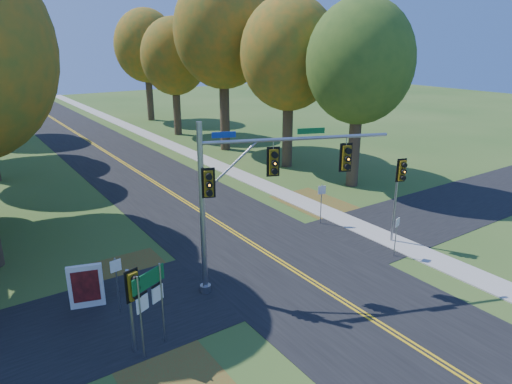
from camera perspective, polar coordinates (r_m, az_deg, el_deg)
ground at (r=20.44m, az=6.65°, el=-10.85°), size 160.00×160.00×0.00m
road_main at (r=20.43m, az=6.65°, el=-10.83°), size 8.00×160.00×0.02m
road_cross at (r=21.78m, az=3.18°, el=-8.75°), size 60.00×6.00×0.02m
centerline_left at (r=20.37m, az=6.43°, el=-10.87°), size 0.10×160.00×0.01m
centerline_right at (r=20.48m, az=6.86°, el=-10.71°), size 0.10×160.00×0.01m
sidewalk_east at (r=24.56m, az=17.74°, el=-6.33°), size 1.60×160.00×0.06m
leaf_patch_w_near at (r=20.67m, az=-15.15°, el=-11.05°), size 4.00×6.00×0.00m
leaf_patch_e at (r=28.65m, az=9.13°, el=-2.10°), size 3.50×8.00×0.00m
tree_e_a at (r=32.24m, az=12.85°, el=15.51°), size 7.20×7.20×12.73m
tree_e_b at (r=36.84m, az=4.18°, el=16.79°), size 7.60×7.60×13.33m
tree_e_c at (r=42.91m, az=-4.12°, el=19.39°), size 8.80×8.80×15.79m
tree_e_d at (r=50.80m, az=-10.17°, el=16.28°), size 7.00×7.00×12.32m
tree_e_e at (r=61.11m, az=-13.54°, el=17.30°), size 7.80×7.80×13.74m
traffic_mast at (r=17.93m, az=-0.67°, el=0.97°), size 7.34×3.09×7.11m
east_signal_pole at (r=23.60m, az=17.52°, el=1.47°), size 0.50×0.60×4.49m
ped_signal_pole at (r=15.38m, az=-15.18°, el=-11.99°), size 0.49×0.58×3.15m
route_sign_cluster at (r=15.55m, az=-13.12°, el=-12.34°), size 1.30×0.62×3.02m
info_kiosk at (r=19.19m, az=-20.47°, el=-11.01°), size 1.30×0.57×1.80m
reg_sign_e_north at (r=25.79m, az=8.19°, el=-0.63°), size 0.43×0.19×2.34m
reg_sign_e_south at (r=22.76m, az=17.17°, el=-4.50°), size 0.38×0.14×2.05m
reg_sign_w at (r=18.19m, az=-17.04°, el=-9.95°), size 0.44×0.10×2.28m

